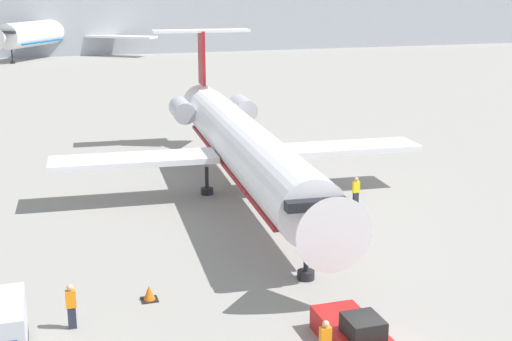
# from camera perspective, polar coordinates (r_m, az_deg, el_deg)

# --- Properties ---
(terminal_building) EXTENTS (180.00, 16.80, 13.02)m
(terminal_building) POSITION_cam_1_polar(r_m,az_deg,el_deg) (141.19, -13.22, 11.90)
(terminal_building) COLOR #9EA3AD
(terminal_building) RESTS_ON ground
(airplane_main) EXTENTS (23.62, 33.03, 9.43)m
(airplane_main) POSITION_cam_1_polar(r_m,az_deg,el_deg) (44.25, -1.08, 2.13)
(airplane_main) COLOR white
(airplane_main) RESTS_ON ground
(pushback_tug) EXTENTS (1.82, 4.02, 1.64)m
(pushback_tug) POSITION_cam_1_polar(r_m,az_deg,el_deg) (27.29, 7.76, -12.83)
(pushback_tug) COLOR #B21919
(pushback_tug) RESTS_ON ground
(luggage_cart) EXTENTS (1.79, 3.41, 2.15)m
(luggage_cart) POSITION_cam_1_polar(r_m,az_deg,el_deg) (27.81, -19.77, -11.97)
(luggage_cart) COLOR #232326
(luggage_cart) RESTS_ON ground
(worker_by_wing) EXTENTS (0.40, 0.26, 1.84)m
(worker_by_wing) POSITION_cam_1_polar(r_m,az_deg,el_deg) (43.31, 8.00, -1.63)
(worker_by_wing) COLOR #232838
(worker_by_wing) RESTS_ON ground
(worker_on_apron) EXTENTS (0.40, 0.26, 1.86)m
(worker_on_apron) POSITION_cam_1_polar(r_m,az_deg,el_deg) (29.21, -14.57, -10.38)
(worker_on_apron) COLOR #232838
(worker_on_apron) RESTS_ON ground
(traffic_cone_left) EXTENTS (0.71, 0.71, 0.67)m
(traffic_cone_left) POSITION_cam_1_polar(r_m,az_deg,el_deg) (31.23, -8.54, -9.68)
(traffic_cone_left) COLOR black
(traffic_cone_left) RESTS_ON ground
(airplane_parked_far_left) EXTENTS (30.99, 35.14, 11.57)m
(airplane_parked_far_left) POSITION_cam_1_polar(r_m,az_deg,el_deg) (136.53, -15.20, 10.76)
(airplane_parked_far_left) COLOR white
(airplane_parked_far_left) RESTS_ON ground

